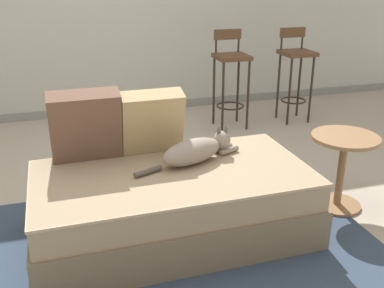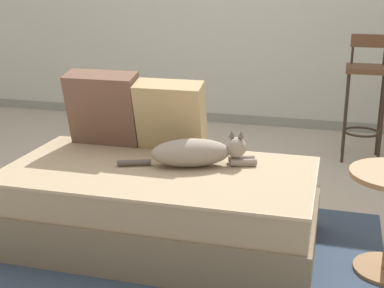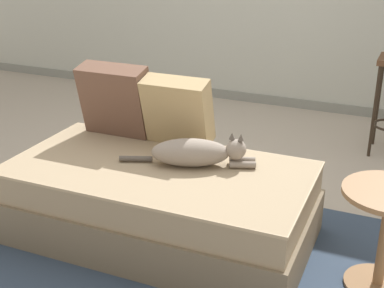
% 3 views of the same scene
% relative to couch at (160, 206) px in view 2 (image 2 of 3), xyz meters
% --- Properties ---
extents(ground_plane, '(16.00, 16.00, 0.00)m').
position_rel_couch_xyz_m(ground_plane, '(0.00, 0.40, -0.22)').
color(ground_plane, '#A89E8E').
rests_on(ground_plane, ground).
extents(wall_baseboard_trim, '(8.00, 0.02, 0.09)m').
position_rel_couch_xyz_m(wall_baseboard_trim, '(0.00, 2.60, -0.17)').
color(wall_baseboard_trim, gray).
rests_on(wall_baseboard_trim, ground).
extents(area_rug, '(2.34, 1.97, 0.01)m').
position_rel_couch_xyz_m(area_rug, '(0.00, -0.30, -0.21)').
color(area_rug, '#334256').
rests_on(area_rug, ground).
extents(couch, '(1.65, 0.89, 0.43)m').
position_rel_couch_xyz_m(couch, '(0.00, 0.00, 0.00)').
color(couch, '#766750').
rests_on(couch, ground).
extents(throw_pillow_corner, '(0.43, 0.24, 0.45)m').
position_rel_couch_xyz_m(throw_pillow_corner, '(-0.46, 0.33, 0.43)').
color(throw_pillow_corner, brown).
rests_on(throw_pillow_corner, couch).
extents(throw_pillow_middle, '(0.39, 0.24, 0.41)m').
position_rel_couch_xyz_m(throw_pillow_middle, '(-0.04, 0.34, 0.42)').
color(throw_pillow_middle, tan).
rests_on(throw_pillow_middle, couch).
extents(cat, '(0.72, 0.33, 0.19)m').
position_rel_couch_xyz_m(cat, '(0.17, 0.10, 0.28)').
color(cat, gray).
rests_on(cat, couch).
extents(bar_stool_near_window, '(0.32, 0.32, 0.97)m').
position_rel_couch_xyz_m(bar_stool_near_window, '(1.07, 1.80, 0.37)').
color(bar_stool_near_window, '#2D2319').
rests_on(bar_stool_near_window, ground).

